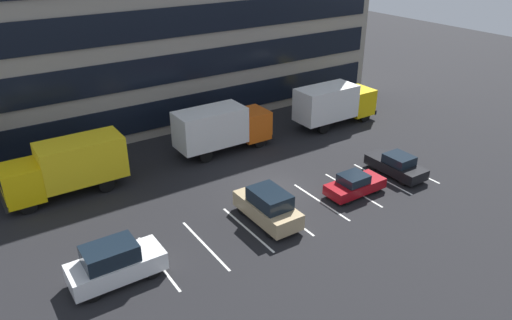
# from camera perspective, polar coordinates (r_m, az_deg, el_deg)

# --- Properties ---
(ground_plane) EXTENTS (120.00, 120.00, 0.00)m
(ground_plane) POSITION_cam_1_polar(r_m,az_deg,el_deg) (32.64, 2.26, -3.35)
(ground_plane) COLOR black
(office_building) EXTENTS (40.97, 10.93, 18.00)m
(office_building) POSITION_cam_1_polar(r_m,az_deg,el_deg) (44.76, -11.68, 16.52)
(office_building) COLOR gray
(office_building) RESTS_ON ground_plane
(lot_markings) EXTENTS (19.74, 5.40, 0.01)m
(lot_markings) POSITION_cam_1_polar(r_m,az_deg,el_deg) (30.57, 5.63, -5.67)
(lot_markings) COLOR silver
(lot_markings) RESTS_ON ground_plane
(box_truck_orange) EXTENTS (7.75, 2.57, 3.59)m
(box_truck_orange) POSITION_cam_1_polar(r_m,az_deg,el_deg) (37.28, -4.07, 3.93)
(box_truck_orange) COLOR #D85914
(box_truck_orange) RESTS_ON ground_plane
(box_truck_yellow) EXTENTS (7.79, 2.58, 3.61)m
(box_truck_yellow) POSITION_cam_1_polar(r_m,az_deg,el_deg) (42.93, 9.24, 6.69)
(box_truck_yellow) COLOR yellow
(box_truck_yellow) RESTS_ON ground_plane
(box_truck_yellow_all) EXTENTS (7.75, 2.57, 3.59)m
(box_truck_yellow_all) POSITION_cam_1_polar(r_m,az_deg,el_deg) (33.37, -21.44, -0.67)
(box_truck_yellow_all) COLOR yellow
(box_truck_yellow_all) RESTS_ON ground_plane
(suv_tan) EXTENTS (1.97, 4.65, 2.10)m
(suv_tan) POSITION_cam_1_polar(r_m,az_deg,el_deg) (28.66, 1.42, -5.50)
(suv_tan) COLOR tan
(suv_tan) RESTS_ON ground_plane
(sedan_black) EXTENTS (1.83, 4.37, 1.57)m
(sedan_black) POSITION_cam_1_polar(r_m,az_deg,el_deg) (35.46, 16.24, -0.58)
(sedan_black) COLOR black
(sedan_black) RESTS_ON ground_plane
(sedan_maroon) EXTENTS (4.10, 1.72, 1.47)m
(sedan_maroon) POSITION_cam_1_polar(r_m,az_deg,el_deg) (32.27, 11.57, -2.87)
(sedan_maroon) COLOR maroon
(sedan_maroon) RESTS_ON ground_plane
(suv_white) EXTENTS (4.66, 1.98, 2.11)m
(suv_white) POSITION_cam_1_polar(r_m,az_deg,el_deg) (25.24, -16.32, -11.61)
(suv_white) COLOR white
(suv_white) RESTS_ON ground_plane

